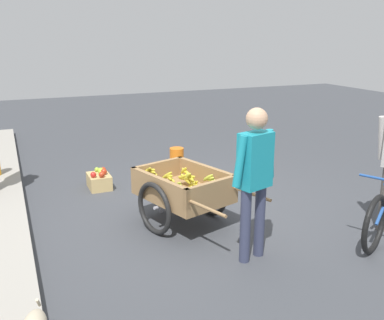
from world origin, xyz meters
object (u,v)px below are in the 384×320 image
(fruit_cart, at_px, (183,191))
(vendor_person, at_px, (255,171))
(apple_crate, at_px, (99,180))
(plastic_bucket, at_px, (177,155))

(fruit_cart, height_order, vendor_person, vendor_person)
(vendor_person, bearing_deg, fruit_cart, 17.17)
(vendor_person, relative_size, apple_crate, 3.66)
(apple_crate, bearing_deg, vendor_person, -159.96)
(plastic_bucket, height_order, apple_crate, apple_crate)
(vendor_person, distance_m, plastic_bucket, 3.82)
(fruit_cart, relative_size, vendor_person, 1.12)
(plastic_bucket, relative_size, apple_crate, 0.62)
(fruit_cart, bearing_deg, vendor_person, -162.83)
(apple_crate, bearing_deg, fruit_cart, -158.21)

